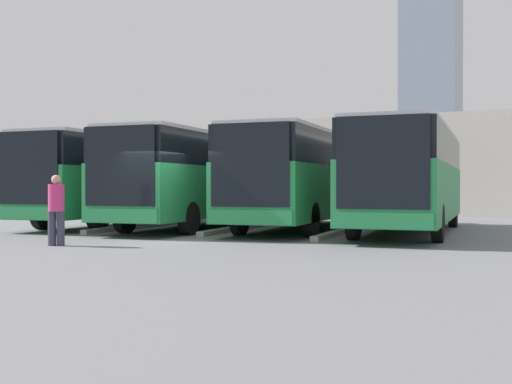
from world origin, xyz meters
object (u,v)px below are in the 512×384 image
(bus_3, at_px, (124,177))
(pedestrian, at_px, (56,208))
(bus_0, at_px, (410,175))
(bus_2, at_px, (203,177))
(bus_1, at_px, (306,176))

(bus_3, xyz_separation_m, pedestrian, (-4.04, 8.03, -0.90))
(bus_0, xyz_separation_m, pedestrian, (7.10, 8.49, -0.90))
(bus_0, relative_size, bus_2, 1.00)
(bus_0, distance_m, bus_2, 7.46)
(bus_3, bearing_deg, pedestrian, 111.20)
(bus_2, distance_m, bus_3, 3.72)
(bus_2, bearing_deg, bus_1, -172.51)
(bus_0, relative_size, pedestrian, 6.32)
(bus_2, distance_m, pedestrian, 7.90)
(bus_1, relative_size, pedestrian, 6.32)
(bus_0, height_order, bus_2, same)
(bus_2, height_order, bus_3, same)
(bus_1, height_order, bus_3, same)
(pedestrian, bearing_deg, bus_1, -137.02)
(pedestrian, bearing_deg, bus_0, -155.64)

